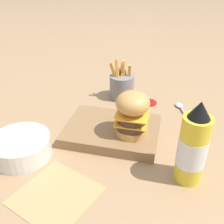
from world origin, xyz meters
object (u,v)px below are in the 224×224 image
object	(u,v)px
fries_basket	(122,85)
spoon	(182,110)
ketchup_bottle	(193,147)
serving_board	(112,131)
burger	(132,113)
side_bowl	(21,146)

from	to	relation	value
fries_basket	spoon	bearing A→B (deg)	166.87
ketchup_bottle	serving_board	bearing A→B (deg)	-30.28
burger	spoon	distance (m)	0.28
ketchup_bottle	fries_basket	xyz separation A→B (m)	(0.24, -0.38, -0.05)
burger	fries_basket	distance (m)	0.29
ketchup_bottle	burger	bearing A→B (deg)	-34.71
serving_board	ketchup_bottle	xyz separation A→B (m)	(-0.22, 0.13, 0.08)
fries_basket	side_bowl	size ratio (longest dim) A/B	0.94
serving_board	fries_basket	distance (m)	0.25
spoon	serving_board	bearing A→B (deg)	114.35
ketchup_bottle	spoon	distance (m)	0.34
side_bowl	serving_board	bearing A→B (deg)	-145.41
serving_board	side_bowl	distance (m)	0.26
burger	ketchup_bottle	size ratio (longest dim) A/B	0.61
side_bowl	spoon	size ratio (longest dim) A/B	0.93
side_bowl	spoon	distance (m)	0.54
serving_board	fries_basket	xyz separation A→B (m)	(0.02, -0.25, 0.03)
serving_board	fries_basket	bearing A→B (deg)	-84.76
side_bowl	burger	bearing A→B (deg)	-154.98
serving_board	burger	size ratio (longest dim) A/B	2.12
serving_board	burger	world-z (taller)	burger
serving_board	spoon	world-z (taller)	serving_board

